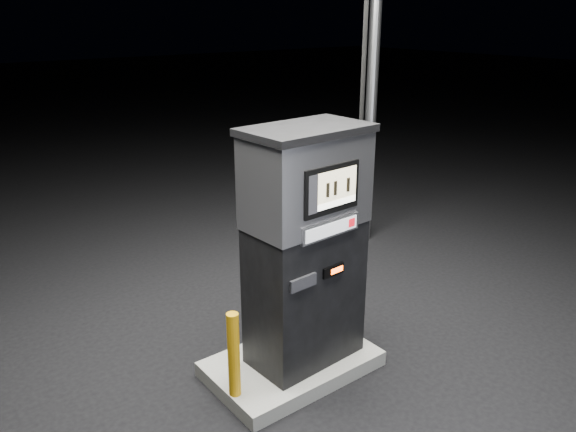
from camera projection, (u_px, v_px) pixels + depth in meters
ground at (292, 370)px, 5.53m from camera, size 80.00×80.00×0.00m
pump_island at (292, 364)px, 5.51m from camera, size 1.60×1.00×0.15m
fuel_dispenser at (306, 246)px, 5.12m from camera, size 1.26×0.73×4.70m
bollard_left at (234, 355)px, 4.82m from camera, size 0.14×0.14×0.80m
bollard_right at (333, 303)px, 5.68m from camera, size 0.13×0.13×0.79m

